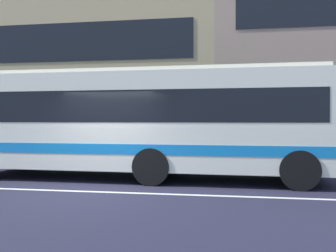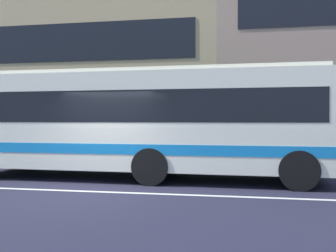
% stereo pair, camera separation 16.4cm
% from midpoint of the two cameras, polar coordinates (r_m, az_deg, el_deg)
% --- Properties ---
extents(ground_plane, '(160.00, 160.00, 0.00)m').
position_cam_midpoint_polar(ground_plane, '(9.85, -10.58, -9.33)').
color(ground_plane, '#222133').
extents(lane_centre_line, '(60.00, 0.16, 0.01)m').
position_cam_midpoint_polar(lane_centre_line, '(9.85, -10.58, -9.31)').
color(lane_centre_line, silver).
rests_on(lane_centre_line, ground_plane).
extents(hedge_row_far, '(21.27, 1.10, 0.99)m').
position_cam_midpoint_polar(hedge_row_far, '(16.72, -14.74, -3.43)').
color(hedge_row_far, '#326625').
rests_on(hedge_row_far, ground_plane).
extents(apartment_block_left, '(25.82, 11.56, 10.02)m').
position_cam_midpoint_polar(apartment_block_left, '(28.99, -18.58, 7.31)').
color(apartment_block_left, tan).
rests_on(apartment_block_left, ground_plane).
extents(transit_bus, '(10.96, 2.90, 3.18)m').
position_cam_midpoint_polar(transit_bus, '(11.76, -3.84, 0.93)').
color(transit_bus, silver).
rests_on(transit_bus, ground_plane).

